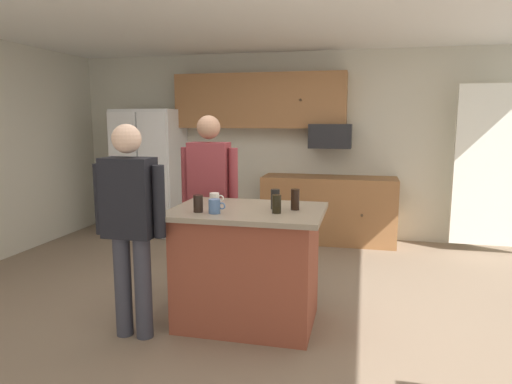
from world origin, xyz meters
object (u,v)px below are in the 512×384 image
refrigerator (150,172)px  mug_blue_stoneware (215,198)px  mug_ceramic_white (215,206)px  glass_dark_ale (275,199)px  glass_stout_tall (277,204)px  glass_pilsner (198,204)px  person_guest_left (210,190)px  person_guest_right (130,218)px  kitchen_island (248,265)px  microwave_over_range (330,136)px  glass_short_whisky (295,199)px

refrigerator → mug_blue_stoneware: bearing=-53.7°
mug_ceramic_white → mug_blue_stoneware: 0.39m
glass_dark_ale → glass_stout_tall: bearing=-75.5°
glass_pilsner → mug_blue_stoneware: bearing=87.6°
refrigerator → person_guest_left: bearing=-50.9°
mug_blue_stoneware → mug_ceramic_white: bearing=-71.6°
person_guest_right → glass_stout_tall: (1.06, 0.33, 0.09)m
kitchen_island → microwave_over_range: bearing=80.7°
microwave_over_range → kitchen_island: microwave_over_range is taller
glass_short_whisky → glass_pilsner: 0.76m
glass_pilsner → refrigerator: bearing=122.5°
glass_dark_ale → glass_stout_tall: 0.17m
mug_blue_stoneware → person_guest_left: bearing=113.6°
kitchen_island → refrigerator: bearing=129.3°
refrigerator → mug_ceramic_white: (1.95, -2.86, 0.11)m
microwave_over_range → person_guest_right: bearing=-111.3°
person_guest_left → mug_blue_stoneware: person_guest_left is taller
glass_short_whisky → glass_dark_ale: (-0.16, 0.00, -0.00)m
mug_blue_stoneware → glass_short_whisky: 0.71m
person_guest_left → glass_stout_tall: (0.81, -0.78, 0.04)m
person_guest_left → glass_dark_ale: (0.77, -0.61, 0.05)m
mug_ceramic_white → glass_short_whisky: size_ratio=0.80×
person_guest_left → person_guest_right: size_ratio=1.04×
person_guest_left → glass_stout_tall: size_ratio=12.05×
mug_ceramic_white → glass_pilsner: glass_pilsner is taller
glass_short_whisky → mug_ceramic_white: bearing=-154.2°
glass_short_whisky → microwave_over_range: bearing=88.5°
kitchen_island → mug_ceramic_white: (-0.20, -0.23, 0.53)m
kitchen_island → glass_dark_ale: 0.60m
refrigerator → glass_stout_tall: (2.41, -2.74, 0.12)m
person_guest_left → glass_pilsner: 0.90m
person_guest_right → glass_pilsner: person_guest_right is taller
mug_ceramic_white → glass_dark_ale: bearing=33.8°
glass_short_whisky → glass_stout_tall: 0.20m
glass_dark_ale → glass_pilsner: 0.62m
microwave_over_range → glass_stout_tall: 2.90m
kitchen_island → glass_pilsner: glass_pilsner is taller
refrigerator → person_guest_right: (1.35, -3.08, 0.04)m
person_guest_left → glass_pilsner: (0.21, -0.88, 0.04)m
refrigerator → person_guest_left: 2.54m
refrigerator → kitchen_island: bearing=-50.7°
mug_ceramic_white → glass_pilsner: 0.14m
glass_dark_ale → glass_short_whisky: bearing=-0.2°
microwave_over_range → glass_stout_tall: (-0.19, -2.86, -0.42)m
person_guest_right → glass_dark_ale: 1.13m
microwave_over_range → mug_ceramic_white: (-0.65, -2.98, -0.43)m
microwave_over_range → person_guest_right: (-1.25, -3.19, -0.51)m
person_guest_left → mug_ceramic_white: 0.96m
refrigerator → person_guest_right: bearing=-66.2°
refrigerator → glass_stout_tall: refrigerator is taller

